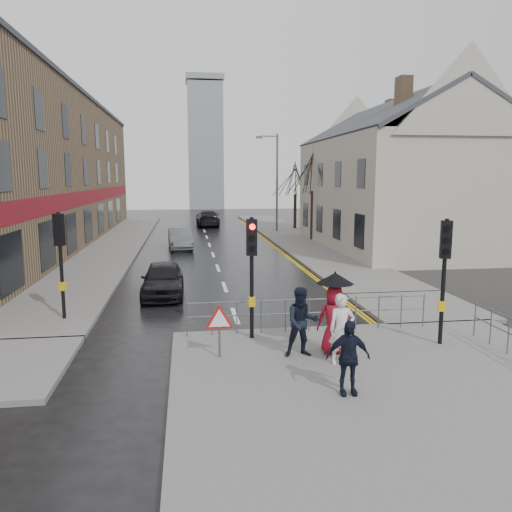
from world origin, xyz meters
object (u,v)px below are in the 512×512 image
object	(u,v)px
pedestrian_with_umbrella	(334,310)
pedestrian_d	(348,357)
pedestrian_a	(342,329)
pedestrian_b	(302,322)
car_parked	(163,279)
car_mid	(180,239)

from	to	relation	value
pedestrian_with_umbrella	pedestrian_d	world-z (taller)	pedestrian_with_umbrella
pedestrian_a	pedestrian_b	xyz separation A→B (m)	(-0.83, 0.64, 0.02)
pedestrian_a	pedestrian_b	bearing A→B (deg)	143.66
pedestrian_a	pedestrian_d	xyz separation A→B (m)	(-0.40, -1.67, -0.07)
pedestrian_a	pedestrian_with_umbrella	world-z (taller)	pedestrian_with_umbrella
car_parked	pedestrian_d	bearing A→B (deg)	-66.66
pedestrian_a	pedestrian_b	world-z (taller)	pedestrian_b
pedestrian_with_umbrella	pedestrian_d	distance (m)	2.48
car_mid	pedestrian_a	bearing A→B (deg)	-83.53
pedestrian_a	pedestrian_d	distance (m)	1.72
pedestrian_b	car_mid	xyz separation A→B (m)	(-3.22, 20.67, -0.35)
pedestrian_with_umbrella	pedestrian_a	bearing A→B (deg)	-92.85
car_parked	pedestrian_with_umbrella	bearing A→B (deg)	-57.95
pedestrian_b	car_parked	distance (m)	8.52
pedestrian_b	pedestrian_a	bearing A→B (deg)	-35.55
pedestrian_a	car_mid	world-z (taller)	pedestrian_a
pedestrian_d	car_mid	xyz separation A→B (m)	(-3.65, 22.97, -0.25)
pedestrian_a	car_parked	size ratio (longest dim) A/B	0.44
pedestrian_with_umbrella	pedestrian_d	bearing A→B (deg)	-100.17
pedestrian_with_umbrella	car_parked	xyz separation A→B (m)	(-4.63, 7.53, -0.60)
car_parked	car_mid	size ratio (longest dim) A/B	0.96
pedestrian_b	pedestrian_d	xyz separation A→B (m)	(0.43, -2.31, -0.09)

